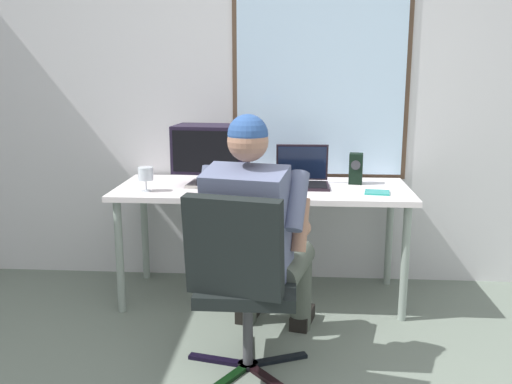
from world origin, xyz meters
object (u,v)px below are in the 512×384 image
Objects in this scene: person_seated at (257,233)px; coffee_mug at (261,184)px; laptop at (303,175)px; desk at (263,197)px; desk_speaker at (356,169)px; wine_glass at (146,175)px; crt_monitor at (211,150)px; cd_case at (378,192)px; office_chair at (242,275)px.

person_seated is 12.57× the size of coffee_mug.
laptop reaches higher than coffee_mug.
desk_speaker is (0.58, 0.13, 0.16)m from desk.
wine_glass is (-0.92, -0.25, 0.03)m from laptop.
wine_glass is at bearing -165.14° from laptop.
person_seated is 2.68× the size of crt_monitor.
cd_case is (1.00, -0.15, -0.22)m from crt_monitor.
cd_case is at bearing -8.37° from crt_monitor.
crt_monitor reaches higher than office_chair.
person_seated is at bearing -89.15° from desk.
coffee_mug reaches higher than desk.
wine_glass is 1.36m from cd_case.
office_chair reaches higher than coffee_mug.
wine_glass reaches higher than cd_case.
person_seated is 0.89m from cd_case.
coffee_mug is at bearing -136.33° from laptop.
office_chair is 1.07m from wine_glass.
laptop is at bearing 154.82° from cd_case.
person_seated is 0.57m from coffee_mug.
person_seated reaches higher than crt_monitor.
cd_case is (1.36, 0.04, -0.09)m from wine_glass.
crt_monitor is at bearing 114.41° from person_seated.
office_chair is at bearing -101.41° from person_seated.
office_chair is at bearing -92.35° from desk.
desk_speaker is at bearing 13.14° from desk.
crt_monitor is at bearing 171.63° from cd_case.
crt_monitor is 1.03m from cd_case.
crt_monitor is (-0.33, 0.73, 0.31)m from person_seated.
coffee_mug is (-0.68, -0.03, 0.04)m from cd_case.
desk_speaker is (0.34, 0.07, 0.03)m from laptop.
desk is at bearing -166.86° from desk_speaker.
coffee_mug is (-0.01, -0.17, 0.11)m from desk.
laptop reaches higher than office_chair.
crt_monitor is at bearing -174.07° from laptop.
desk_speaker is at bearing 60.75° from office_chair.
desk is 12.42× the size of wine_glass.
person_seated is 1.04m from desk_speaker.
laptop reaches higher than cd_case.
laptop is 0.49m from cd_case.
office_chair reaches higher than wine_glass.
person_seated is 3.75× the size of laptop.
desk is 1.45× the size of person_seated.
person_seated reaches higher than office_chair.
crt_monitor is 0.43m from wine_glass.
desk is at bearing 168.69° from cd_case.
wine_glass is at bearing -178.32° from cd_case.
cd_case is at bearing -25.18° from laptop.
person_seated is 6.38× the size of desk_speaker.
desk_speaker is (0.62, 1.10, 0.31)m from office_chair.
laptop is at bearing 5.93° from crt_monitor.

